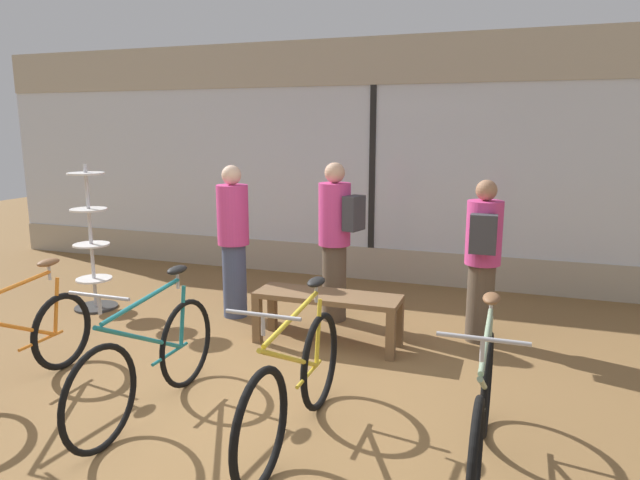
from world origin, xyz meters
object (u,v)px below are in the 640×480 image
accessory_rack (92,251)px  display_bench (327,303)px  bicycle_far_left (14,348)px  bicycle_far_right (482,412)px  customer_mid_floor (336,237)px  bicycle_right (295,385)px  customer_near_rack (483,257)px  bicycle_left (149,362)px  customer_by_window (233,239)px

accessory_rack → display_bench: 2.91m
bicycle_far_left → bicycle_far_right: (3.53, 0.10, 0.03)m
bicycle_far_right → customer_mid_floor: (-1.69, 2.38, 0.52)m
bicycle_far_left → bicycle_right: bearing=1.7°
customer_near_rack → bicycle_right: bearing=-114.2°
accessory_rack → bicycle_left: bearing=-41.6°
display_bench → customer_near_rack: 1.55m
bicycle_left → customer_mid_floor: customer_mid_floor is taller
bicycle_right → customer_near_rack: bearing=65.8°
accessory_rack → customer_by_window: size_ratio=0.99×
bicycle_left → accessory_rack: accessory_rack is taller
display_bench → customer_near_rack: customer_near_rack is taller
bicycle_far_left → customer_near_rack: 4.13m
bicycle_far_left → display_bench: size_ratio=1.21×
bicycle_right → customer_mid_floor: customer_mid_floor is taller
customer_near_rack → customer_mid_floor: size_ratio=0.93×
accessory_rack → display_bench: (2.89, -0.16, -0.27)m
display_bench → customer_mid_floor: size_ratio=0.82×
accessory_rack → customer_by_window: (1.66, 0.29, 0.19)m
bicycle_far_right → bicycle_left: bearing=-179.3°
accessory_rack → customer_mid_floor: customer_mid_floor is taller
display_bench → customer_mid_floor: bearing=101.6°
bicycle_far_right → display_bench: size_ratio=1.23×
bicycle_right → accessory_rack: bearing=150.0°
accessory_rack → customer_by_window: bearing=10.1°
bicycle_far_right → customer_mid_floor: 2.96m
accessory_rack → customer_near_rack: bearing=5.5°
bicycle_far_right → accessory_rack: 4.81m
customer_near_rack → customer_by_window: (-2.61, -0.12, 0.03)m
customer_by_window → customer_mid_floor: bearing=12.8°
customer_near_rack → customer_mid_floor: 1.52m
customer_by_window → accessory_rack: bearing=-169.9°
bicycle_far_right → customer_by_window: size_ratio=1.03×
accessory_rack → customer_by_window: 1.69m
accessory_rack → customer_by_window: customer_by_window is taller
bicycle_far_right → display_bench: 2.28m
bicycle_far_left → customer_mid_floor: size_ratio=0.99×
display_bench → customer_by_window: 1.39m
customer_by_window → customer_near_rack: bearing=2.6°
bicycle_left → accessory_rack: bearing=138.4°
accessory_rack → bicycle_right: bearing=-30.0°
bicycle_left → customer_by_window: size_ratio=1.03×
bicycle_far_left → bicycle_far_right: bearing=1.7°
bicycle_right → bicycle_far_right: 1.19m
bicycle_left → customer_near_rack: size_ratio=1.09×
bicycle_left → customer_by_window: customer_by_window is taller
customer_near_rack → bicycle_left: bearing=-133.5°
bicycle_far_right → customer_near_rack: customer_near_rack is taller
customer_mid_floor → bicycle_left: bearing=-105.0°
bicycle_far_right → customer_near_rack: 2.30m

